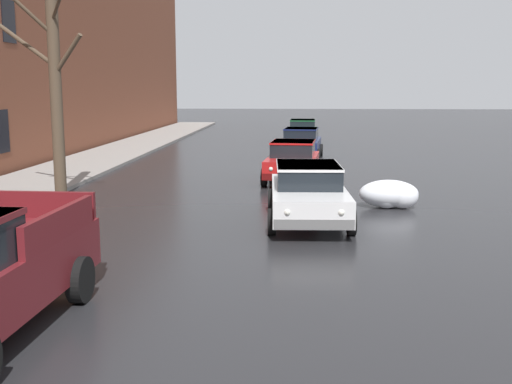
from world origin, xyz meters
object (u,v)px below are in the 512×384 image
sedan_white_parked_kerbside_close (308,192)px  sedan_darkblue_parked_far_down_block (301,143)px  sedan_red_parked_kerbside_mid (293,160)px  sedan_green_queued_behind_truck (303,131)px  bare_tree_mid_block (54,84)px

sedan_white_parked_kerbside_close → sedan_darkblue_parked_far_down_block: same height
sedan_red_parked_kerbside_mid → sedan_green_queued_behind_truck: size_ratio=0.91×
sedan_red_parked_kerbside_mid → sedan_darkblue_parked_far_down_block: 7.24m
sedan_red_parked_kerbside_mid → sedan_darkblue_parked_far_down_block: size_ratio=0.98×
sedan_red_parked_kerbside_mid → sedan_green_queued_behind_truck: 15.20m
bare_tree_mid_block → sedan_darkblue_parked_far_down_block: 13.50m
sedan_darkblue_parked_far_down_block → bare_tree_mid_block: bearing=-123.9°
bare_tree_mid_block → sedan_green_queued_behind_truck: size_ratio=1.44×
sedan_green_queued_behind_truck → sedan_white_parked_kerbside_close: bearing=-90.5°
bare_tree_mid_block → sedan_darkblue_parked_far_down_block: bearing=56.1°
bare_tree_mid_block → sedan_white_parked_kerbside_close: bearing=-22.3°
sedan_green_queued_behind_truck → sedan_darkblue_parked_far_down_block: bearing=-91.4°
bare_tree_mid_block → sedan_red_parked_kerbside_mid: bearing=28.2°
bare_tree_mid_block → sedan_darkblue_parked_far_down_block: (7.39, 10.99, -2.63)m
sedan_red_parked_kerbside_mid → sedan_green_queued_behind_truck: same height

